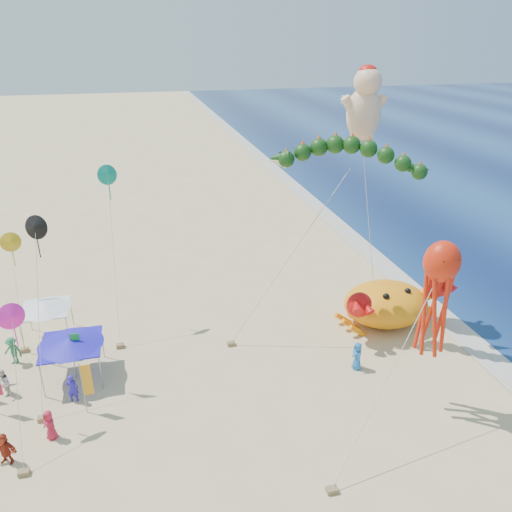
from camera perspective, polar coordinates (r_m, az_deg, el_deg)
The scene contains 11 objects.
ground at distance 32.10m, azimuth 4.43°, elevation -11.73°, with size 320.00×320.00×0.00m, color #D1B784.
foam_strip at distance 37.17m, azimuth 22.49°, elevation -8.24°, with size 320.00×320.00×0.00m, color silver.
crab_inflatable at distance 36.10m, azimuth 14.72°, elevation -5.19°, with size 8.11×5.91×3.55m.
dragon_kite at distance 30.62m, azimuth 10.56°, elevation 10.62°, with size 12.29×4.56×12.87m.
cherub_kite at distance 33.34m, azimuth 12.34°, elevation 16.60°, with size 2.59×3.43×17.03m.
octopus_kite at distance 26.44m, azimuth 19.99°, elevation -3.67°, with size 8.09×5.39×9.69m.
canopy_blue at distance 31.20m, azimuth -20.43°, elevation -9.14°, with size 3.71×3.71×2.71m.
canopy_white at distance 35.57m, azimuth -23.02°, elevation -5.29°, with size 3.29×3.29×2.71m.
feather_flags at distance 30.40m, azimuth -24.22°, elevation -11.76°, with size 6.81×3.26×3.20m.
beachgoers at distance 30.49m, azimuth -18.06°, elevation -13.21°, with size 26.17×9.47×1.83m.
small_kites at distance 31.34m, azimuth -25.09°, elevation -0.12°, with size 11.60×13.66×11.15m.
Camera 1 is at (-8.64, -24.55, 18.78)m, focal length 35.00 mm.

